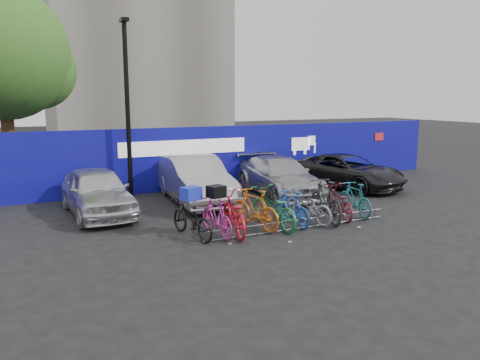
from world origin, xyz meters
TOP-DOWN VIEW (x-y plane):
  - ground at (0.00, 0.00)m, footprint 100.00×100.00m
  - hoarding at (0.01, 6.00)m, footprint 22.00×0.18m
  - tree at (-6.77, 10.06)m, footprint 5.40×5.20m
  - lamppost at (-3.20, 5.40)m, footprint 0.25×0.50m
  - bike_rack at (-0.00, -0.60)m, footprint 5.60×0.03m
  - car_0 at (-4.64, 3.45)m, footprint 1.91×4.29m
  - car_1 at (-1.38, 3.79)m, footprint 1.95×4.83m
  - car_2 at (1.83, 3.62)m, footprint 2.23×4.81m
  - car_3 at (4.90, 3.64)m, footprint 3.31×5.08m
  - bike_0 at (-2.87, 0.01)m, footprint 1.00×1.96m
  - bike_1 at (-2.23, -0.12)m, footprint 0.58×1.72m
  - bike_2 at (-1.77, -0.14)m, footprint 1.09×2.20m
  - bike_3 at (-1.06, 0.00)m, footprint 0.98×1.92m
  - bike_4 at (-0.55, -0.10)m, footprint 0.88×2.13m
  - bike_5 at (0.02, -0.13)m, footprint 0.57×1.68m
  - bike_6 at (0.62, -0.04)m, footprint 0.98×1.92m
  - bike_7 at (1.13, -0.18)m, footprint 0.97×2.12m
  - bike_8 at (1.72, -0.02)m, footprint 1.05×1.92m
  - bike_9 at (2.33, -0.00)m, footprint 0.64×1.73m
  - cargo_crate at (-2.87, 0.01)m, footprint 0.55×0.49m
  - cargo_topcase at (-2.23, -0.12)m, footprint 0.48×0.45m

SIDE VIEW (x-z plane):
  - ground at x=0.00m, z-range 0.00..0.00m
  - bike_rack at x=0.00m, z-range 0.01..0.31m
  - bike_8 at x=1.72m, z-range 0.00..0.96m
  - bike_6 at x=0.62m, z-range 0.00..0.96m
  - bike_0 at x=-2.87m, z-range 0.00..0.98m
  - bike_5 at x=0.02m, z-range 0.00..0.99m
  - bike_1 at x=-2.23m, z-range 0.00..1.01m
  - bike_9 at x=2.33m, z-range 0.00..1.02m
  - bike_4 at x=-0.55m, z-range 0.00..1.09m
  - bike_2 at x=-1.77m, z-range 0.00..1.10m
  - bike_3 at x=-1.06m, z-range 0.00..1.11m
  - bike_7 at x=1.13m, z-range 0.00..1.23m
  - car_3 at x=4.90m, z-range 0.00..1.30m
  - car_2 at x=1.83m, z-range 0.00..1.36m
  - car_0 at x=-4.64m, z-range 0.00..1.44m
  - car_1 at x=-1.38m, z-range 0.00..1.56m
  - cargo_crate at x=-2.87m, z-range 0.98..1.31m
  - cargo_topcase at x=-2.23m, z-range 1.01..1.31m
  - hoarding at x=0.01m, z-range 0.00..2.40m
  - lamppost at x=-3.20m, z-range 0.22..6.33m
  - tree at x=-6.77m, z-range 1.17..8.97m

